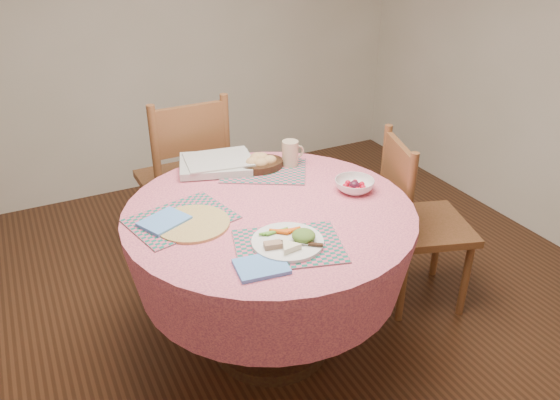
{
  "coord_description": "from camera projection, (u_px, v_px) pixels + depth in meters",
  "views": [
    {
      "loc": [
        -0.87,
        -1.82,
        1.86
      ],
      "look_at": [
        0.05,
        0.0,
        0.78
      ],
      "focal_mm": 35.0,
      "sensor_mm": 36.0,
      "label": 1
    }
  ],
  "objects": [
    {
      "name": "ground",
      "position": [
        271.0,
        343.0,
        2.66
      ],
      "size": [
        4.0,
        4.0,
        0.0
      ],
      "primitive_type": "plane",
      "color": "#331C0F",
      "rests_on": "ground"
    },
    {
      "name": "dining_table",
      "position": [
        270.0,
        247.0,
        2.4
      ],
      "size": [
        1.24,
        1.24,
        0.75
      ],
      "color": "#F57280",
      "rests_on": "ground"
    },
    {
      "name": "chair_right",
      "position": [
        417.0,
        219.0,
        2.76
      ],
      "size": [
        0.52,
        0.54,
        0.93
      ],
      "rotation": [
        0.0,
        0.0,
        1.26
      ],
      "color": "brown",
      "rests_on": "ground"
    },
    {
      "name": "chair_back",
      "position": [
        186.0,
        176.0,
        3.09
      ],
      "size": [
        0.48,
        0.46,
        1.02
      ],
      "rotation": [
        0.0,
        0.0,
        3.16
      ],
      "color": "brown",
      "rests_on": "ground"
    },
    {
      "name": "placemat_front",
      "position": [
        289.0,
        246.0,
        2.04
      ],
      "size": [
        0.47,
        0.4,
        0.01
      ],
      "primitive_type": "cube",
      "rotation": [
        0.0,
        0.0,
        -0.29
      ],
      "color": "#116253",
      "rests_on": "dining_table"
    },
    {
      "name": "placemat_left",
      "position": [
        181.0,
        219.0,
        2.22
      ],
      "size": [
        0.46,
        0.38,
        0.01
      ],
      "primitive_type": "cube",
      "rotation": [
        0.0,
        0.0,
        0.23
      ],
      "color": "#116253",
      "rests_on": "dining_table"
    },
    {
      "name": "placemat_back",
      "position": [
        264.0,
        170.0,
        2.64
      ],
      "size": [
        0.5,
        0.46,
        0.01
      ],
      "primitive_type": "cube",
      "rotation": [
        0.0,
        0.0,
        -0.52
      ],
      "color": "#116253",
      "rests_on": "dining_table"
    },
    {
      "name": "wicker_trivet",
      "position": [
        192.0,
        224.0,
        2.19
      ],
      "size": [
        0.3,
        0.3,
        0.01
      ],
      "primitive_type": "cylinder",
      "color": "#A88048",
      "rests_on": "dining_table"
    },
    {
      "name": "napkin_near",
      "position": [
        261.0,
        267.0,
        1.92
      ],
      "size": [
        0.2,
        0.16,
        0.01
      ],
      "primitive_type": "cube",
      "rotation": [
        0.0,
        0.0,
        -0.13
      ],
      "color": "#5891E4",
      "rests_on": "dining_table"
    },
    {
      "name": "napkin_far",
      "position": [
        164.0,
        221.0,
        2.19
      ],
      "size": [
        0.22,
        0.2,
        0.01
      ],
      "primitive_type": "cube",
      "rotation": [
        0.0,
        0.0,
        0.43
      ],
      "color": "#5891E4",
      "rests_on": "placemat_left"
    },
    {
      "name": "dinner_plate",
      "position": [
        290.0,
        240.0,
        2.05
      ],
      "size": [
        0.27,
        0.27,
        0.05
      ],
      "rotation": [
        0.0,
        0.0,
        -0.22
      ],
      "color": "white",
      "rests_on": "placemat_front"
    },
    {
      "name": "bread_bowl",
      "position": [
        260.0,
        162.0,
        2.64
      ],
      "size": [
        0.23,
        0.23,
        0.08
      ],
      "color": "black",
      "rests_on": "placemat_back"
    },
    {
      "name": "latte_mug",
      "position": [
        291.0,
        153.0,
        2.66
      ],
      "size": [
        0.12,
        0.08,
        0.13
      ],
      "color": "tan",
      "rests_on": "placemat_back"
    },
    {
      "name": "fruit_bowl",
      "position": [
        354.0,
        185.0,
        2.44
      ],
      "size": [
        0.21,
        0.21,
        0.06
      ],
      "rotation": [
        0.0,
        0.0,
        -0.19
      ],
      "color": "white",
      "rests_on": "dining_table"
    },
    {
      "name": "newspaper_stack",
      "position": [
        216.0,
        163.0,
        2.65
      ],
      "size": [
        0.41,
        0.36,
        0.04
      ],
      "rotation": [
        0.0,
        0.0,
        -0.31
      ],
      "color": "silver",
      "rests_on": "dining_table"
    }
  ]
}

